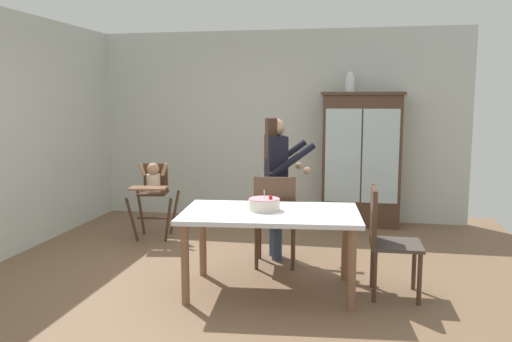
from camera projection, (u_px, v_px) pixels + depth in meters
ground_plane at (239, 275)px, 5.16m from camera, size 6.24×6.24×0.00m
wall_back at (278, 126)px, 7.53m from camera, size 5.32×0.06×2.70m
china_cabinet at (361, 159)px, 7.12m from camera, size 1.10×0.48×1.82m
ceramic_vase at (350, 83)px, 7.01m from camera, size 0.13×0.13×0.27m
high_chair_with_toddler at (153, 186)px, 6.48m from camera, size 0.66×0.75×0.95m
adult_person at (277, 170)px, 5.62m from camera, size 0.61×0.60×1.53m
dining_table at (270, 221)px, 4.65m from camera, size 1.64×1.06×0.74m
birthday_cake at (264, 204)px, 4.68m from camera, size 0.28×0.28×0.19m
dining_chair_far_side at (275, 215)px, 5.33m from camera, size 0.48×0.48×0.96m
dining_chair_right_end at (384, 234)px, 4.57m from camera, size 0.45×0.45×0.96m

